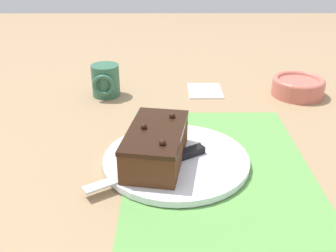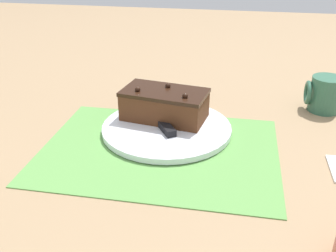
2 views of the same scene
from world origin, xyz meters
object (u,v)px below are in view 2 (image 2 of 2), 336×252
cake_plate (167,128)px  chocolate_cake (165,104)px  serving_knife (158,119)px  coffee_mug (325,94)px

cake_plate → chocolate_cake: (0.01, -0.04, 0.04)m
cake_plate → serving_knife: 0.03m
cake_plate → coffee_mug: bearing=-152.6°
chocolate_cake → serving_knife: bearing=65.2°
chocolate_cake → cake_plate: bearing=108.1°
cake_plate → serving_knife: bearing=-36.7°
serving_knife → chocolate_cake: bearing=32.7°
chocolate_cake → coffee_mug: chocolate_cake is taller
cake_plate → chocolate_cake: chocolate_cake is taller
cake_plate → coffee_mug: coffee_mug is taller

